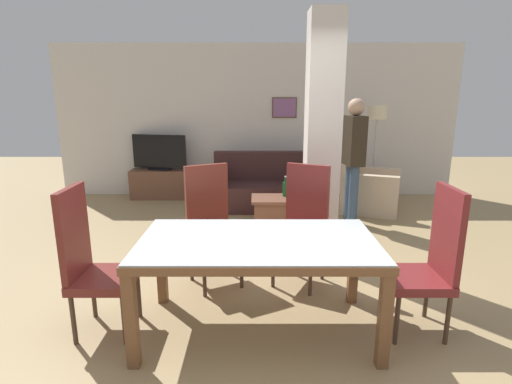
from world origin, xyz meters
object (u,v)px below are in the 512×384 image
at_px(tv_screen, 158,153).
at_px(tv_stand, 160,184).
at_px(coffee_table, 272,212).
at_px(bottle, 284,188).
at_px(dining_chair_far_left, 210,223).
at_px(dining_chair_head_left, 89,259).
at_px(dining_chair_far_right, 302,223).
at_px(armchair, 366,192).
at_px(floor_lamp, 375,122).
at_px(standing_person, 352,153).
at_px(dining_chair_head_right, 429,259).
at_px(sofa, 263,189).
at_px(dining_table, 256,257).

bearing_deg(tv_screen, tv_stand, -77.60).
height_order(coffee_table, bottle, bottle).
bearing_deg(dining_chair_far_left, dining_chair_head_left, 19.40).
distance_m(dining_chair_far_right, armchair, 2.83).
bearing_deg(coffee_table, dining_chair_head_left, -120.67).
xyz_separation_m(armchair, coffee_table, (-1.55, -0.81, -0.08)).
height_order(dining_chair_head_left, floor_lamp, floor_lamp).
bearing_deg(floor_lamp, dining_chair_head_left, -130.22).
relative_size(dining_chair_head_left, armchair, 1.08).
relative_size(armchair, coffee_table, 1.72).
distance_m(armchair, tv_screen, 3.65).
distance_m(coffee_table, floor_lamp, 2.50).
bearing_deg(standing_person, bottle, 86.00).
xyz_separation_m(tv_screen, standing_person, (3.09, -1.48, 0.21)).
height_order(dining_chair_far_left, dining_chair_head_right, same).
xyz_separation_m(armchair, floor_lamp, (0.22, 0.52, 1.08)).
relative_size(coffee_table, tv_screen, 0.64).
height_order(dining_chair_far_left, bottle, dining_chair_far_left).
bearing_deg(dining_chair_head_left, sofa, 158.41).
xyz_separation_m(dining_table, tv_stand, (-1.73, 4.19, -0.37)).
relative_size(tv_screen, standing_person, 0.55).
height_order(dining_table, tv_screen, tv_screen).
height_order(armchair, coffee_table, armchair).
xyz_separation_m(dining_chair_far_right, floor_lamp, (1.56, 3.00, 0.77)).
height_order(dining_table, dining_chair_far_left, dining_chair_far_left).
bearing_deg(dining_chair_head_left, tv_screen, -173.93).
bearing_deg(dining_chair_head_right, coffee_table, 22.95).
bearing_deg(dining_chair_far_right, armchair, -91.61).
xyz_separation_m(dining_chair_head_left, dining_chair_far_right, (1.74, 0.90, 0.00)).
bearing_deg(standing_person, dining_chair_far_left, 128.53).
distance_m(dining_chair_far_left, tv_stand, 3.56).
bearing_deg(bottle, dining_chair_far_right, -88.52).
xyz_separation_m(dining_chair_far_right, armchair, (1.34, 2.48, -0.31)).
relative_size(dining_chair_far_right, armchair, 1.08).
bearing_deg(armchair, dining_chair_far_right, -7.90).
bearing_deg(dining_chair_far_left, floor_lamp, -156.42).
relative_size(dining_chair_head_right, tv_screen, 1.19).
bearing_deg(dining_chair_far_right, dining_chair_far_left, 27.79).
bearing_deg(coffee_table, dining_table, -95.31).
relative_size(coffee_table, floor_lamp, 0.38).
xyz_separation_m(dining_chair_far_right, tv_stand, (-2.18, 3.29, -0.35)).
bearing_deg(coffee_table, sofa, 95.96).
bearing_deg(dining_chair_far_left, dining_chair_far_right, 153.87).
distance_m(dining_chair_far_left, standing_person, 2.60).
bearing_deg(armchair, coffee_table, -42.08).
distance_m(armchair, standing_person, 1.09).
distance_m(tv_stand, floor_lamp, 3.92).
distance_m(dining_table, dining_chair_far_left, 0.99).
distance_m(dining_chair_far_right, floor_lamp, 3.47).
relative_size(dining_table, tv_stand, 1.73).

